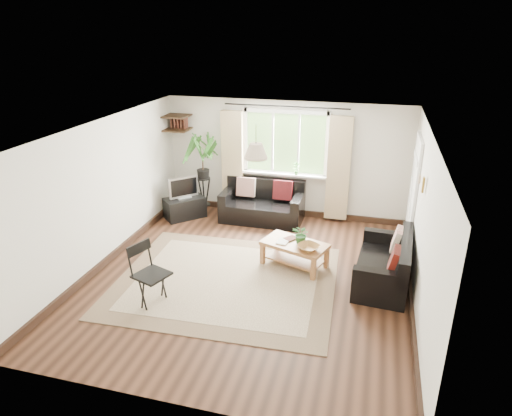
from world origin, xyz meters
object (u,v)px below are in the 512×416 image
(sofa_right, at_px, (383,261))
(palm_stand, at_px, (203,175))
(folding_chair, at_px, (152,276))
(tv_stand, at_px, (185,208))
(sofa_back, at_px, (262,203))
(coffee_table, at_px, (294,254))

(sofa_right, height_order, palm_stand, palm_stand)
(folding_chair, bearing_deg, tv_stand, 34.84)
(sofa_right, bearing_deg, sofa_back, -123.37)
(sofa_right, xyz_separation_m, folding_chair, (-3.20, -1.49, 0.10))
(sofa_right, distance_m, folding_chair, 3.53)
(coffee_table, bearing_deg, tv_stand, 150.69)
(tv_stand, relative_size, palm_stand, 0.47)
(palm_stand, bearing_deg, sofa_back, -3.62)
(coffee_table, relative_size, palm_stand, 0.62)
(sofa_back, xyz_separation_m, coffee_table, (0.99, -1.73, -0.17))
(sofa_back, distance_m, folding_chair, 3.44)
(tv_stand, height_order, folding_chair, folding_chair)
(palm_stand, xyz_separation_m, folding_chair, (0.52, -3.43, -0.39))
(tv_stand, bearing_deg, coffee_table, -75.01)
(sofa_right, xyz_separation_m, tv_stand, (-4.03, 1.60, -0.15))
(folding_chair, bearing_deg, palm_stand, 28.39)
(sofa_back, xyz_separation_m, folding_chair, (-0.78, -3.35, 0.07))
(sofa_right, height_order, folding_chair, folding_chair)
(sofa_right, relative_size, tv_stand, 1.92)
(sofa_back, distance_m, coffee_table, 2.00)
(sofa_back, height_order, tv_stand, sofa_back)
(sofa_right, relative_size, palm_stand, 0.91)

